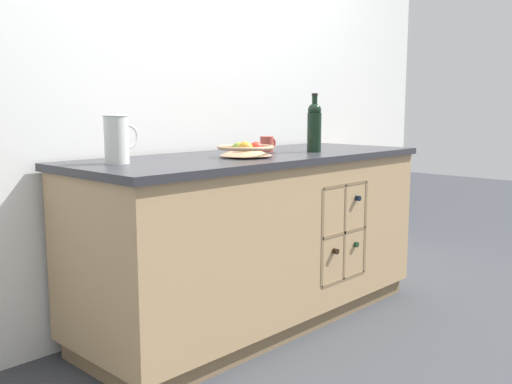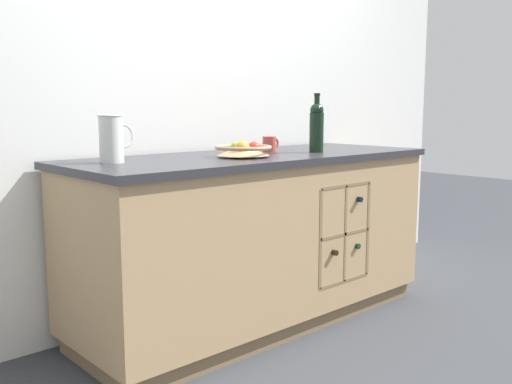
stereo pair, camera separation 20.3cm
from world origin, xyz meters
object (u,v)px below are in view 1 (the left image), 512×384
at_px(white_pitcher, 117,138).
at_px(fruit_bowl, 246,149).
at_px(standing_wine_bottle, 314,126).
at_px(ceramic_mug, 267,144).

bearing_deg(white_pitcher, fruit_bowl, -16.30).
relative_size(fruit_bowl, standing_wine_bottle, 0.88).
bearing_deg(ceramic_mug, standing_wine_bottle, -56.24).
xyz_separation_m(ceramic_mug, standing_wine_bottle, (0.14, -0.21, 0.10)).
relative_size(white_pitcher, standing_wine_bottle, 0.66).
relative_size(fruit_bowl, ceramic_mug, 2.57).
bearing_deg(standing_wine_bottle, fruit_bowl, 176.31).
height_order(white_pitcher, ceramic_mug, white_pitcher).
bearing_deg(fruit_bowl, standing_wine_bottle, -3.69).
bearing_deg(standing_wine_bottle, white_pitcher, 169.24).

